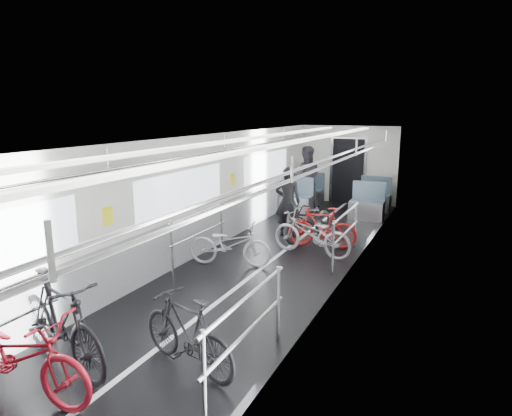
{
  "coord_description": "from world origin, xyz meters",
  "views": [
    {
      "loc": [
        3.23,
        -7.05,
        2.89
      ],
      "look_at": [
        0.0,
        0.05,
        1.2
      ],
      "focal_mm": 32.0,
      "sensor_mm": 36.0,
      "label": 1
    }
  ],
  "objects_px": {
    "bike_left_near": "(18,356)",
    "bike_right_near": "(188,332)",
    "bike_left_far": "(230,244)",
    "bike_right_mid": "(311,234)",
    "person_seated": "(306,178)",
    "bike_left_mid": "(60,322)",
    "bike_aisle": "(309,220)",
    "bike_right_far": "(322,227)",
    "person_standing": "(288,202)"
  },
  "relations": [
    {
      "from": "bike_right_mid",
      "to": "bike_left_near",
      "type": "bearing_deg",
      "value": -3.24
    },
    {
      "from": "person_standing",
      "to": "bike_left_far",
      "type": "bearing_deg",
      "value": 70.6
    },
    {
      "from": "bike_aisle",
      "to": "bike_left_near",
      "type": "bearing_deg",
      "value": -80.69
    },
    {
      "from": "bike_right_mid",
      "to": "bike_left_mid",
      "type": "bearing_deg",
      "value": -5.34
    },
    {
      "from": "bike_right_far",
      "to": "bike_right_near",
      "type": "bearing_deg",
      "value": -8.73
    },
    {
      "from": "person_seated",
      "to": "bike_right_near",
      "type": "bearing_deg",
      "value": 80.4
    },
    {
      "from": "bike_right_far",
      "to": "bike_aisle",
      "type": "bearing_deg",
      "value": -145.85
    },
    {
      "from": "bike_left_far",
      "to": "bike_right_mid",
      "type": "distance_m",
      "value": 1.71
    },
    {
      "from": "bike_right_far",
      "to": "person_seated",
      "type": "xyz_separation_m",
      "value": [
        -1.54,
        3.54,
        0.49
      ]
    },
    {
      "from": "bike_left_near",
      "to": "bike_right_mid",
      "type": "relative_size",
      "value": 1.06
    },
    {
      "from": "bike_right_mid",
      "to": "person_standing",
      "type": "height_order",
      "value": "person_standing"
    },
    {
      "from": "bike_left_far",
      "to": "bike_right_mid",
      "type": "bearing_deg",
      "value": -57.7
    },
    {
      "from": "bike_left_near",
      "to": "bike_aisle",
      "type": "bearing_deg",
      "value": -11.69
    },
    {
      "from": "bike_left_near",
      "to": "person_seated",
      "type": "relative_size",
      "value": 0.97
    },
    {
      "from": "person_standing",
      "to": "bike_right_far",
      "type": "bearing_deg",
      "value": 136.64
    },
    {
      "from": "bike_left_far",
      "to": "bike_right_far",
      "type": "bearing_deg",
      "value": -47.4
    },
    {
      "from": "bike_left_mid",
      "to": "person_seated",
      "type": "height_order",
      "value": "person_seated"
    },
    {
      "from": "bike_right_mid",
      "to": "person_seated",
      "type": "xyz_separation_m",
      "value": [
        -1.5,
        4.14,
        0.48
      ]
    },
    {
      "from": "bike_left_near",
      "to": "bike_left_far",
      "type": "bearing_deg",
      "value": -5.07
    },
    {
      "from": "bike_right_far",
      "to": "bike_left_far",
      "type": "bearing_deg",
      "value": -42.64
    },
    {
      "from": "bike_left_near",
      "to": "bike_aisle",
      "type": "xyz_separation_m",
      "value": [
        0.86,
        6.77,
        -0.02
      ]
    },
    {
      "from": "bike_left_near",
      "to": "bike_aisle",
      "type": "height_order",
      "value": "bike_left_near"
    },
    {
      "from": "bike_left_far",
      "to": "bike_right_mid",
      "type": "height_order",
      "value": "bike_right_mid"
    },
    {
      "from": "bike_left_mid",
      "to": "bike_left_far",
      "type": "distance_m",
      "value": 3.88
    },
    {
      "from": "bike_right_near",
      "to": "person_seated",
      "type": "distance_m",
      "value": 8.82
    },
    {
      "from": "bike_left_mid",
      "to": "bike_right_mid",
      "type": "xyz_separation_m",
      "value": [
        1.32,
        5.09,
        -0.11
      ]
    },
    {
      "from": "bike_left_mid",
      "to": "bike_left_far",
      "type": "height_order",
      "value": "bike_left_mid"
    },
    {
      "from": "bike_left_near",
      "to": "bike_right_far",
      "type": "bearing_deg",
      "value": -16.04
    },
    {
      "from": "bike_left_mid",
      "to": "bike_aisle",
      "type": "height_order",
      "value": "bike_left_mid"
    },
    {
      "from": "bike_left_near",
      "to": "bike_right_near",
      "type": "relative_size",
      "value": 1.2
    },
    {
      "from": "bike_right_near",
      "to": "bike_right_far",
      "type": "xyz_separation_m",
      "value": [
        0.04,
        5.14,
        -0.01
      ]
    },
    {
      "from": "bike_right_near",
      "to": "person_standing",
      "type": "xyz_separation_m",
      "value": [
        -0.95,
        5.71,
        0.36
      ]
    },
    {
      "from": "bike_left_near",
      "to": "bike_right_far",
      "type": "distance_m",
      "value": 6.43
    },
    {
      "from": "bike_right_near",
      "to": "bike_left_mid",
      "type": "bearing_deg",
      "value": -49.78
    },
    {
      "from": "bike_left_near",
      "to": "person_standing",
      "type": "distance_m",
      "value": 6.88
    },
    {
      "from": "bike_left_far",
      "to": "bike_right_near",
      "type": "xyz_separation_m",
      "value": [
        1.2,
        -3.32,
        0.04
      ]
    },
    {
      "from": "bike_left_near",
      "to": "bike_right_far",
      "type": "xyz_separation_m",
      "value": [
        1.29,
        6.3,
        -0.03
      ]
    },
    {
      "from": "bike_left_near",
      "to": "bike_left_far",
      "type": "distance_m",
      "value": 4.48
    },
    {
      "from": "bike_aisle",
      "to": "person_standing",
      "type": "xyz_separation_m",
      "value": [
        -0.56,
        0.1,
        0.36
      ]
    },
    {
      "from": "bike_right_mid",
      "to": "person_seated",
      "type": "bearing_deg",
      "value": -150.93
    },
    {
      "from": "bike_right_far",
      "to": "person_standing",
      "type": "xyz_separation_m",
      "value": [
        -0.99,
        0.57,
        0.37
      ]
    },
    {
      "from": "bike_right_far",
      "to": "person_seated",
      "type": "relative_size",
      "value": 0.79
    },
    {
      "from": "bike_left_far",
      "to": "bike_right_mid",
      "type": "relative_size",
      "value": 0.92
    },
    {
      "from": "person_seated",
      "to": "bike_left_far",
      "type": "bearing_deg",
      "value": 73.74
    },
    {
      "from": "bike_aisle",
      "to": "bike_right_far",
      "type": "bearing_deg",
      "value": -30.98
    },
    {
      "from": "bike_left_mid",
      "to": "bike_right_far",
      "type": "relative_size",
      "value": 1.27
    },
    {
      "from": "bike_left_mid",
      "to": "bike_right_mid",
      "type": "distance_m",
      "value": 5.26
    },
    {
      "from": "bike_left_near",
      "to": "bike_right_mid",
      "type": "xyz_separation_m",
      "value": [
        1.25,
        5.7,
        -0.03
      ]
    },
    {
      "from": "bike_left_far",
      "to": "person_seated",
      "type": "xyz_separation_m",
      "value": [
        -0.3,
        5.36,
        0.51
      ]
    },
    {
      "from": "bike_right_mid",
      "to": "person_standing",
      "type": "bearing_deg",
      "value": -131.84
    }
  ]
}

